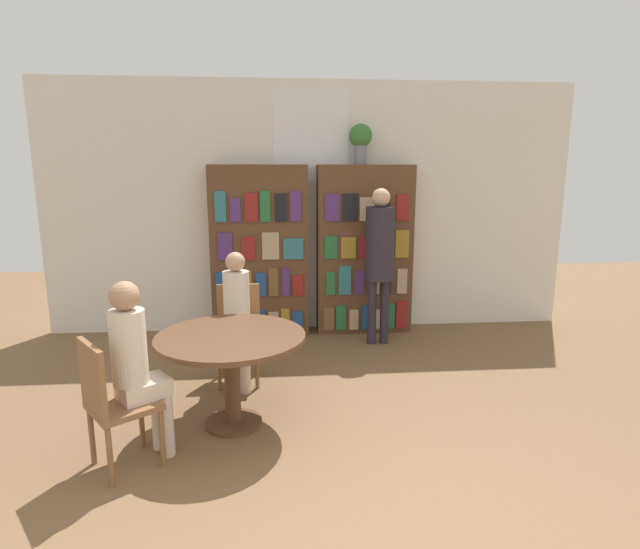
{
  "coord_description": "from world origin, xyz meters",
  "views": [
    {
      "loc": [
        -0.41,
        -2.13,
        1.94
      ],
      "look_at": [
        -0.04,
        2.18,
        1.05
      ],
      "focal_mm": 28.0,
      "sensor_mm": 36.0,
      "label": 1
    }
  ],
  "objects_px": {
    "chair_near_camera": "(111,399)",
    "bookshelf_left": "(260,252)",
    "seated_reader_left": "(237,313)",
    "seated_reader_right": "(137,362)",
    "librarian_standing": "(380,249)",
    "reading_table": "(231,351)",
    "bookshelf_right": "(364,250)",
    "chair_left_side": "(239,328)",
    "flower_vase": "(360,140)"
  },
  "relations": [
    {
      "from": "flower_vase",
      "to": "librarian_standing",
      "type": "height_order",
      "value": "flower_vase"
    },
    {
      "from": "chair_left_side",
      "to": "seated_reader_right",
      "type": "height_order",
      "value": "seated_reader_right"
    },
    {
      "from": "bookshelf_right",
      "to": "seated_reader_left",
      "type": "bearing_deg",
      "value": -132.23
    },
    {
      "from": "bookshelf_right",
      "to": "librarian_standing",
      "type": "xyz_separation_m",
      "value": [
        0.09,
        -0.5,
        0.09
      ]
    },
    {
      "from": "flower_vase",
      "to": "chair_left_side",
      "type": "xyz_separation_m",
      "value": [
        -1.36,
        -1.39,
        -1.8
      ]
    },
    {
      "from": "librarian_standing",
      "to": "chair_near_camera",
      "type": "bearing_deg",
      "value": -133.62
    },
    {
      "from": "bookshelf_left",
      "to": "flower_vase",
      "type": "relative_size",
      "value": 4.35
    },
    {
      "from": "bookshelf_left",
      "to": "chair_near_camera",
      "type": "xyz_separation_m",
      "value": [
        -0.87,
        -2.83,
        -0.5
      ]
    },
    {
      "from": "reading_table",
      "to": "bookshelf_right",
      "type": "bearing_deg",
      "value": 58.33
    },
    {
      "from": "chair_left_side",
      "to": "seated_reader_left",
      "type": "distance_m",
      "value": 0.27
    },
    {
      "from": "seated_reader_right",
      "to": "flower_vase",
      "type": "bearing_deg",
      "value": 107.84
    },
    {
      "from": "bookshelf_left",
      "to": "seated_reader_right",
      "type": "xyz_separation_m",
      "value": [
        -0.72,
        -2.72,
        -0.3
      ]
    },
    {
      "from": "bookshelf_right",
      "to": "reading_table",
      "type": "relative_size",
      "value": 1.79
    },
    {
      "from": "reading_table",
      "to": "seated_reader_right",
      "type": "relative_size",
      "value": 0.9
    },
    {
      "from": "seated_reader_left",
      "to": "seated_reader_right",
      "type": "relative_size",
      "value": 0.99
    },
    {
      "from": "reading_table",
      "to": "seated_reader_right",
      "type": "height_order",
      "value": "seated_reader_right"
    },
    {
      "from": "bookshelf_left",
      "to": "librarian_standing",
      "type": "relative_size",
      "value": 1.14
    },
    {
      "from": "chair_near_camera",
      "to": "bookshelf_right",
      "type": "bearing_deg",
      "value": 105.99
    },
    {
      "from": "seated_reader_left",
      "to": "seated_reader_right",
      "type": "bearing_deg",
      "value": 63.0
    },
    {
      "from": "bookshelf_right",
      "to": "reading_table",
      "type": "xyz_separation_m",
      "value": [
        -1.41,
        -2.28,
        -0.4
      ]
    },
    {
      "from": "chair_near_camera",
      "to": "seated_reader_right",
      "type": "distance_m",
      "value": 0.28
    },
    {
      "from": "chair_near_camera",
      "to": "seated_reader_right",
      "type": "xyz_separation_m",
      "value": [
        0.15,
        0.11,
        0.21
      ]
    },
    {
      "from": "bookshelf_left",
      "to": "chair_left_side",
      "type": "relative_size",
      "value": 2.25
    },
    {
      "from": "chair_near_camera",
      "to": "bookshelf_left",
      "type": "bearing_deg",
      "value": 125.9
    },
    {
      "from": "reading_table",
      "to": "seated_reader_left",
      "type": "distance_m",
      "value": 0.72
    },
    {
      "from": "librarian_standing",
      "to": "bookshelf_left",
      "type": "bearing_deg",
      "value": 159.61
    },
    {
      "from": "reading_table",
      "to": "chair_near_camera",
      "type": "xyz_separation_m",
      "value": [
        -0.72,
        -0.54,
        -0.1
      ]
    },
    {
      "from": "reading_table",
      "to": "chair_near_camera",
      "type": "height_order",
      "value": "chair_near_camera"
    },
    {
      "from": "bookshelf_right",
      "to": "reading_table",
      "type": "bearing_deg",
      "value": -121.67
    },
    {
      "from": "chair_near_camera",
      "to": "librarian_standing",
      "type": "height_order",
      "value": "librarian_standing"
    },
    {
      "from": "bookshelf_right",
      "to": "flower_vase",
      "type": "relative_size",
      "value": 4.35
    },
    {
      "from": "bookshelf_left",
      "to": "reading_table",
      "type": "relative_size",
      "value": 1.79
    },
    {
      "from": "bookshelf_left",
      "to": "chair_left_side",
      "type": "bearing_deg",
      "value": -96.77
    },
    {
      "from": "seated_reader_left",
      "to": "flower_vase",
      "type": "bearing_deg",
      "value": -131.8
    },
    {
      "from": "bookshelf_right",
      "to": "chair_left_side",
      "type": "distance_m",
      "value": 2.05
    },
    {
      "from": "chair_left_side",
      "to": "seated_reader_right",
      "type": "relative_size",
      "value": 0.71
    },
    {
      "from": "chair_left_side",
      "to": "chair_near_camera",
      "type": "bearing_deg",
      "value": 63.0
    },
    {
      "from": "flower_vase",
      "to": "seated_reader_right",
      "type": "xyz_separation_m",
      "value": [
        -1.92,
        -2.72,
        -1.6
      ]
    },
    {
      "from": "bookshelf_right",
      "to": "flower_vase",
      "type": "distance_m",
      "value": 1.3
    },
    {
      "from": "seated_reader_left",
      "to": "seated_reader_right",
      "type": "height_order",
      "value": "seated_reader_right"
    },
    {
      "from": "bookshelf_left",
      "to": "bookshelf_right",
      "type": "distance_m",
      "value": 1.26
    },
    {
      "from": "chair_near_camera",
      "to": "seated_reader_left",
      "type": "bearing_deg",
      "value": 113.66
    },
    {
      "from": "librarian_standing",
      "to": "seated_reader_left",
      "type": "bearing_deg",
      "value": -144.79
    },
    {
      "from": "seated_reader_right",
      "to": "chair_left_side",
      "type": "bearing_deg",
      "value": 120.33
    },
    {
      "from": "seated_reader_left",
      "to": "bookshelf_right",
      "type": "bearing_deg",
      "value": -133.25
    },
    {
      "from": "reading_table",
      "to": "chair_near_camera",
      "type": "distance_m",
      "value": 0.91
    },
    {
      "from": "seated_reader_left",
      "to": "reading_table",
      "type": "bearing_deg",
      "value": 90.0
    },
    {
      "from": "chair_near_camera",
      "to": "chair_left_side",
      "type": "height_order",
      "value": "same"
    },
    {
      "from": "bookshelf_left",
      "to": "chair_near_camera",
      "type": "distance_m",
      "value": 3.0
    },
    {
      "from": "bookshelf_right",
      "to": "chair_left_side",
      "type": "xyz_separation_m",
      "value": [
        -1.43,
        -1.38,
        -0.5
      ]
    }
  ]
}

